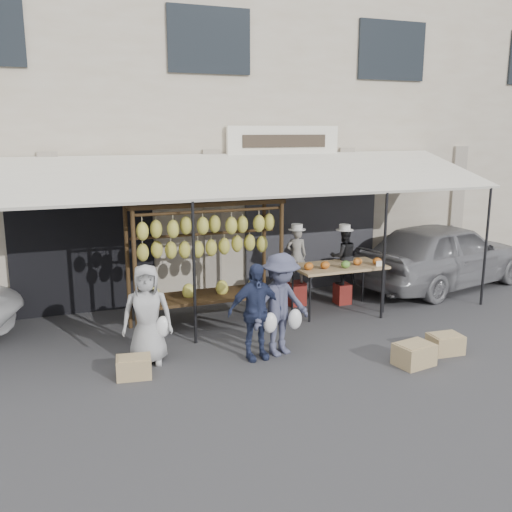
{
  "coord_description": "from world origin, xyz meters",
  "views": [
    {
      "loc": [
        -3.2,
        -7.32,
        3.38
      ],
      "look_at": [
        0.14,
        1.4,
        1.3
      ],
      "focal_mm": 40.0,
      "sensor_mm": 36.0,
      "label": 1
    }
  ],
  "objects_px": {
    "produce_table": "(339,267)",
    "customer_left": "(147,314)",
    "crate_near_b": "(445,344)",
    "sedan": "(444,254)",
    "customer_mid": "(255,312)",
    "vendor_left": "(296,255)",
    "crate_near_a": "(414,354)",
    "vendor_right": "(344,256)",
    "banana_rack": "(205,239)",
    "customer_right": "(281,305)",
    "crate_far": "(134,367)"
  },
  "relations": [
    {
      "from": "produce_table",
      "to": "customer_left",
      "type": "distance_m",
      "value": 3.96
    },
    {
      "from": "crate_near_b",
      "to": "sedan",
      "type": "relative_size",
      "value": 0.11
    },
    {
      "from": "customer_mid",
      "to": "sedan",
      "type": "bearing_deg",
      "value": 21.8
    },
    {
      "from": "sedan",
      "to": "customer_mid",
      "type": "bearing_deg",
      "value": 100.23
    },
    {
      "from": "vendor_left",
      "to": "sedan",
      "type": "height_order",
      "value": "vendor_left"
    },
    {
      "from": "crate_near_a",
      "to": "vendor_right",
      "type": "bearing_deg",
      "value": 80.35
    },
    {
      "from": "banana_rack",
      "to": "crate_near_a",
      "type": "xyz_separation_m",
      "value": [
        2.38,
        -2.64,
        -1.41
      ]
    },
    {
      "from": "vendor_left",
      "to": "crate_near_b",
      "type": "height_order",
      "value": "vendor_left"
    },
    {
      "from": "produce_table",
      "to": "crate_near_b",
      "type": "bearing_deg",
      "value": -77.17
    },
    {
      "from": "produce_table",
      "to": "crate_near_b",
      "type": "xyz_separation_m",
      "value": [
        0.55,
        -2.4,
        -0.72
      ]
    },
    {
      "from": "vendor_left",
      "to": "produce_table",
      "type": "bearing_deg",
      "value": 148.05
    },
    {
      "from": "banana_rack",
      "to": "customer_mid",
      "type": "bearing_deg",
      "value": -79.17
    },
    {
      "from": "produce_table",
      "to": "crate_near_b",
      "type": "height_order",
      "value": "produce_table"
    },
    {
      "from": "customer_right",
      "to": "sedan",
      "type": "distance_m",
      "value": 5.36
    },
    {
      "from": "vendor_right",
      "to": "banana_rack",
      "type": "bearing_deg",
      "value": 18.5
    },
    {
      "from": "customer_right",
      "to": "crate_near_a",
      "type": "xyz_separation_m",
      "value": [
        1.66,
        -1.09,
        -0.63
      ]
    },
    {
      "from": "produce_table",
      "to": "crate_near_b",
      "type": "distance_m",
      "value": 2.56
    },
    {
      "from": "crate_far",
      "to": "sedan",
      "type": "relative_size",
      "value": 0.11
    },
    {
      "from": "customer_left",
      "to": "vendor_right",
      "type": "bearing_deg",
      "value": 32.04
    },
    {
      "from": "crate_near_a",
      "to": "crate_far",
      "type": "xyz_separation_m",
      "value": [
        -3.9,
        1.05,
        -0.02
      ]
    },
    {
      "from": "crate_near_a",
      "to": "customer_left",
      "type": "bearing_deg",
      "value": 157.7
    },
    {
      "from": "vendor_right",
      "to": "customer_mid",
      "type": "height_order",
      "value": "vendor_right"
    },
    {
      "from": "produce_table",
      "to": "customer_right",
      "type": "relative_size",
      "value": 1.07
    },
    {
      "from": "sedan",
      "to": "crate_far",
      "type": "bearing_deg",
      "value": 94.78
    },
    {
      "from": "banana_rack",
      "to": "crate_near_a",
      "type": "height_order",
      "value": "banana_rack"
    },
    {
      "from": "vendor_right",
      "to": "customer_right",
      "type": "xyz_separation_m",
      "value": [
        -2.18,
        -1.95,
        -0.16
      ]
    },
    {
      "from": "customer_mid",
      "to": "vendor_right",
      "type": "bearing_deg",
      "value": 35.39
    },
    {
      "from": "customer_left",
      "to": "sedan",
      "type": "height_order",
      "value": "customer_left"
    },
    {
      "from": "customer_right",
      "to": "vendor_left",
      "type": "bearing_deg",
      "value": 43.56
    },
    {
      "from": "banana_rack",
      "to": "sedan",
      "type": "xyz_separation_m",
      "value": [
        5.57,
        0.73,
        -0.84
      ]
    },
    {
      "from": "customer_right",
      "to": "crate_far",
      "type": "relative_size",
      "value": 3.33
    },
    {
      "from": "produce_table",
      "to": "crate_near_a",
      "type": "relative_size",
      "value": 3.16
    },
    {
      "from": "customer_left",
      "to": "customer_mid",
      "type": "bearing_deg",
      "value": -3.7
    },
    {
      "from": "banana_rack",
      "to": "sedan",
      "type": "bearing_deg",
      "value": 7.44
    },
    {
      "from": "crate_near_b",
      "to": "customer_mid",
      "type": "bearing_deg",
      "value": 163.05
    },
    {
      "from": "crate_near_b",
      "to": "produce_table",
      "type": "bearing_deg",
      "value": 102.83
    },
    {
      "from": "produce_table",
      "to": "vendor_right",
      "type": "relative_size",
      "value": 1.53
    },
    {
      "from": "vendor_right",
      "to": "crate_near_a",
      "type": "height_order",
      "value": "vendor_right"
    },
    {
      "from": "banana_rack",
      "to": "sedan",
      "type": "distance_m",
      "value": 5.68
    },
    {
      "from": "crate_far",
      "to": "crate_near_a",
      "type": "bearing_deg",
      "value": -15.08
    },
    {
      "from": "banana_rack",
      "to": "crate_near_b",
      "type": "relative_size",
      "value": 5.31
    },
    {
      "from": "customer_left",
      "to": "banana_rack",
      "type": "bearing_deg",
      "value": 54.71
    },
    {
      "from": "vendor_right",
      "to": "customer_right",
      "type": "bearing_deg",
      "value": 52.5
    },
    {
      "from": "crate_near_a",
      "to": "crate_near_b",
      "type": "relative_size",
      "value": 1.1
    },
    {
      "from": "banana_rack",
      "to": "customer_left",
      "type": "distance_m",
      "value": 1.88
    },
    {
      "from": "customer_mid",
      "to": "customer_right",
      "type": "distance_m",
      "value": 0.42
    },
    {
      "from": "banana_rack",
      "to": "vendor_left",
      "type": "distance_m",
      "value": 2.18
    },
    {
      "from": "crate_near_a",
      "to": "crate_far",
      "type": "relative_size",
      "value": 1.13
    },
    {
      "from": "crate_far",
      "to": "sedan",
      "type": "bearing_deg",
      "value": 18.12
    },
    {
      "from": "crate_near_b",
      "to": "sedan",
      "type": "distance_m",
      "value": 4.04
    }
  ]
}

